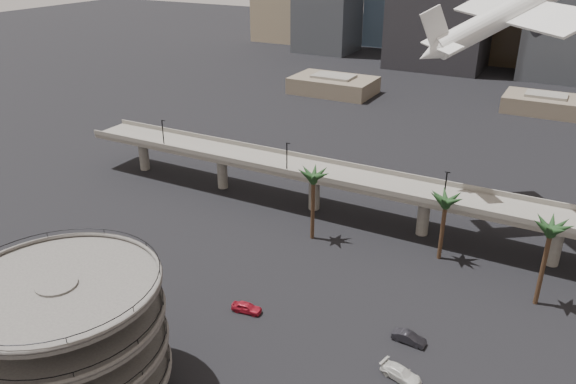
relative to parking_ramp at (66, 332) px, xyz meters
The scene contains 8 objects.
parking_ramp is the anchor object (origin of this frame).
overpass 60.46m from the parking_ramp, 77.57° to the left, with size 130.00×9.30×14.70m.
palm_trees 55.67m from the parking_ramp, 60.95° to the left, with size 42.40×10.40×14.00m.
low_buildings 147.81m from the parking_ramp, 82.26° to the left, with size 135.00×27.50×6.80m.
airborne_jet 83.75m from the parking_ramp, 64.53° to the left, with size 30.72×30.27×19.94m.
car_a 26.77m from the parking_ramp, 70.76° to the left, with size 1.79×4.45×1.52m, color #AD182B.
car_b 43.09m from the parking_ramp, 42.45° to the left, with size 1.59×4.57×1.50m, color black.
car_c 39.74m from the parking_ramp, 33.49° to the left, with size 2.17×5.34×1.55m, color silver.
Camera 1 is at (32.44, -36.30, 49.83)m, focal length 35.00 mm.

